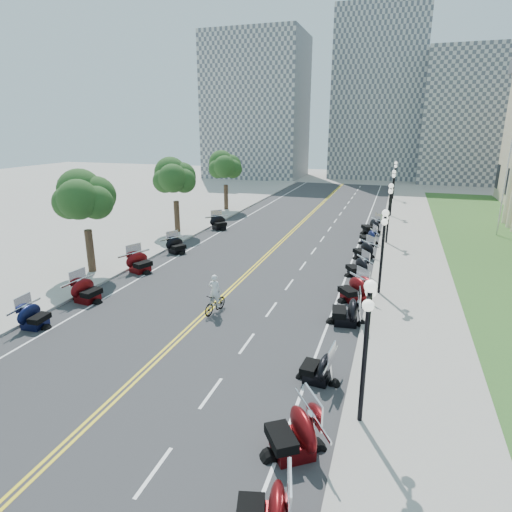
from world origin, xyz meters
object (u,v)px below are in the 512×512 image
(cyclist_rider, at_px, (214,277))
(flagpole, at_px, (506,181))
(motorcycle_n_3, at_px, (293,431))
(bicycle, at_px, (215,303))

(cyclist_rider, bearing_deg, flagpole, -126.91)
(motorcycle_n_3, relative_size, bicycle, 1.22)
(flagpole, relative_size, motorcycle_n_3, 4.48)
(bicycle, distance_m, cyclist_rider, 1.45)
(cyclist_rider, bearing_deg, bicycle, -0.00)
(flagpole, distance_m, motorcycle_n_3, 34.18)
(cyclist_rider, bearing_deg, motorcycle_n_3, 125.99)
(flagpole, height_order, cyclist_rider, flagpole)
(bicycle, bearing_deg, cyclist_rider, 0.00)
(flagpole, bearing_deg, motorcycle_n_3, -109.31)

